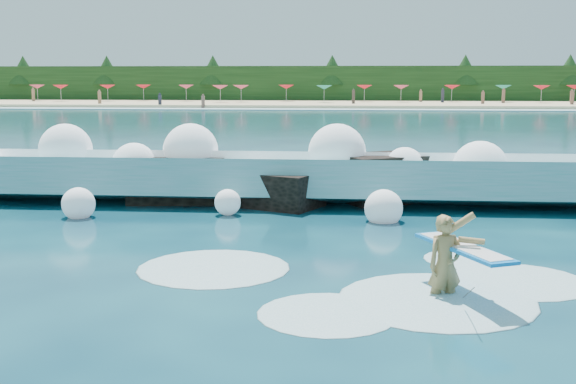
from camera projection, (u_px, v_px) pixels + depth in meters
The scene contains 11 objects.
ground at pixel (193, 276), 12.63m from camera, with size 200.00×200.00×0.00m, color #072439.
beach at pixel (331, 104), 89.32m from camera, with size 140.00×20.00×0.40m, color tan.
wet_band at pixel (328, 109), 78.53m from camera, with size 140.00×5.00×0.08m, color silver.
treeline at pixel (334, 84), 98.80m from camera, with size 140.00×4.00×5.00m, color black.
breaking_wave at pixel (230, 179), 20.41m from camera, with size 20.15×3.07×1.74m.
rock_cluster at pixel (270, 184), 20.17m from camera, with size 8.51×3.62×1.54m.
surfer_with_board at pixel (449, 261), 11.31m from camera, with size 1.36×2.80×1.60m.
wave_spray at pixel (234, 162), 20.19m from camera, with size 15.40×4.50×2.32m.
surf_foam at pixel (386, 287), 11.95m from camera, with size 9.36×5.35×0.16m.
beach_umbrellas at pixel (332, 87), 91.38m from camera, with size 112.17×6.99×0.50m.
beachgoers at pixel (404, 98), 85.02m from camera, with size 101.85×12.12×1.94m.
Camera 1 is at (2.77, -12.05, 3.44)m, focal length 45.00 mm.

